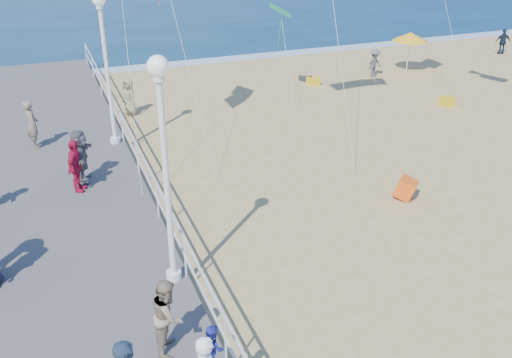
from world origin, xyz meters
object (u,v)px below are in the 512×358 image
object	(u,v)px
toddler_held	(213,348)
beach_chair_right	(447,101)
beach_walker_a	(375,63)
lamp_post_far	(105,55)
beach_umbrella	(410,37)
spectator_5	(81,156)
spectator_6	(32,124)
beach_walker_c	(129,97)
spectator_1	(168,315)
spectator_3	(76,166)
beach_chair_left	(313,81)
beach_walker_b	(503,42)
box_kite	(405,190)
lamp_post_mid	(164,152)

from	to	relation	value
toddler_held	beach_chair_right	distance (m)	20.00
toddler_held	beach_walker_a	xyz separation A→B (m)	(14.45, 18.16, -0.98)
lamp_post_far	beach_umbrella	distance (m)	17.42
spectator_5	spectator_6	xyz separation A→B (m)	(-1.32, 3.47, 0.01)
lamp_post_far	spectator_5	distance (m)	4.01
toddler_held	beach_walker_c	world-z (taller)	toddler_held
spectator_1	beach_umbrella	xyz separation A→B (m)	(17.06, 16.69, 0.70)
toddler_held	spectator_3	xyz separation A→B (m)	(-1.41, 9.44, -0.49)
beach_chair_right	spectator_6	bearing A→B (deg)	178.19
spectator_5	beach_umbrella	bearing A→B (deg)	-51.01
lamp_post_far	beach_chair_left	size ratio (longest dim) A/B	9.67
spectator_1	beach_walker_a	bearing A→B (deg)	-21.75
spectator_6	beach_walker_b	world-z (taller)	spectator_6
beach_walker_c	box_kite	distance (m)	12.82
toddler_held	spectator_5	world-z (taller)	toddler_held
toddler_held	spectator_1	bearing A→B (deg)	7.24
toddler_held	beach_walker_b	xyz separation A→B (m)	(24.37, 19.72, -0.96)
spectator_5	beach_umbrella	size ratio (longest dim) A/B	0.81
beach_walker_a	box_kite	bearing A→B (deg)	-137.60
spectator_6	lamp_post_far	bearing A→B (deg)	-111.72
beach_walker_b	beach_walker_a	bearing A→B (deg)	27.86
spectator_3	spectator_1	bearing A→B (deg)	-147.28
lamp_post_far	spectator_5	bearing A→B (deg)	-116.24
lamp_post_far	toddler_held	size ratio (longest dim) A/B	5.66
lamp_post_far	beach_walker_b	distance (m)	25.24
spectator_5	beach_walker_c	xyz separation A→B (m)	(2.65, 6.88, -0.47)
toddler_held	beach_chair_right	bearing A→B (deg)	-54.92
spectator_1	box_kite	bearing A→B (deg)	-42.89
beach_walker_c	box_kite	xyz separation A→B (m)	(6.64, -10.95, -0.50)
beach_umbrella	spectator_5	bearing A→B (deg)	-154.99
lamp_post_mid	spectator_1	bearing A→B (deg)	-105.30
beach_walker_a	beach_chair_right	size ratio (longest dim) A/B	2.69
beach_walker_b	spectator_5	bearing A→B (deg)	39.61
lamp_post_mid	toddler_held	xyz separation A→B (m)	(-0.23, -3.95, -1.94)
toddler_held	spectator_6	size ratio (longest dim) A/B	0.54
beach_umbrella	beach_walker_b	bearing A→B (deg)	9.71
lamp_post_mid	beach_walker_c	world-z (taller)	lamp_post_mid
spectator_3	beach_chair_left	distance (m)	15.09
spectator_3	lamp_post_far	bearing A→B (deg)	0.19
lamp_post_mid	beach_walker_b	xyz separation A→B (m)	(24.15, 15.77, -2.90)
beach_walker_a	lamp_post_far	bearing A→B (deg)	-179.89
beach_walker_c	beach_chair_left	xyz separation A→B (m)	(9.44, 1.17, -0.60)
spectator_1	spectator_3	bearing A→B (deg)	27.84
box_kite	spectator_1	bearing A→B (deg)	162.58
toddler_held	spectator_1	xyz separation A→B (m)	(-0.39, 1.71, -0.51)
spectator_1	beach_chair_left	bearing A→B (deg)	-14.21
toddler_held	lamp_post_far	bearing A→B (deg)	-6.52
toddler_held	beach_chair_left	xyz separation A→B (m)	(10.89, 18.11, -1.52)
lamp_post_mid	beach_umbrella	size ratio (longest dim) A/B	2.49
beach_umbrella	box_kite	bearing A→B (deg)	-124.66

